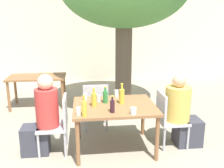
# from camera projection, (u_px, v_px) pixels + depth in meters

# --- Properties ---
(ground_plane) EXTENTS (30.00, 30.00, 0.00)m
(ground_plane) POSITION_uv_depth(u_px,v_px,m) (114.00, 148.00, 3.96)
(ground_plane) COLOR gray
(cafe_building_wall) EXTENTS (10.00, 0.08, 2.80)m
(cafe_building_wall) POSITION_uv_depth(u_px,v_px,m) (97.00, 37.00, 7.89)
(cafe_building_wall) COLOR beige
(cafe_building_wall) RESTS_ON ground_plane
(dining_table_front) EXTENTS (1.24, 0.96, 0.72)m
(dining_table_front) POSITION_uv_depth(u_px,v_px,m) (114.00, 110.00, 3.80)
(dining_table_front) COLOR brown
(dining_table_front) RESTS_ON ground_plane
(dining_table_back) EXTENTS (1.27, 0.71, 0.72)m
(dining_table_back) POSITION_uv_depth(u_px,v_px,m) (37.00, 80.00, 5.67)
(dining_table_back) COLOR brown
(dining_table_back) RESTS_ON ground_plane
(patio_chair_0) EXTENTS (0.44, 0.44, 0.88)m
(patio_chair_0) POSITION_uv_depth(u_px,v_px,m) (58.00, 122.00, 3.74)
(patio_chair_0) COLOR #B2B2B7
(patio_chair_0) RESTS_ON ground_plane
(patio_chair_1) EXTENTS (0.44, 0.44, 0.88)m
(patio_chair_1) POSITION_uv_depth(u_px,v_px,m) (168.00, 117.00, 3.94)
(patio_chair_1) COLOR #B2B2B7
(patio_chair_1) RESTS_ON ground_plane
(patio_chair_2) EXTENTS (0.44, 0.44, 0.88)m
(patio_chair_2) POSITION_uv_depth(u_px,v_px,m) (96.00, 104.00, 4.50)
(patio_chair_2) COLOR #B2B2B7
(patio_chair_2) RESTS_ON ground_plane
(person_seated_0) EXTENTS (0.57, 0.34, 1.22)m
(person_seated_0) POSITION_uv_depth(u_px,v_px,m) (42.00, 119.00, 3.70)
(person_seated_0) COLOR #383842
(person_seated_0) RESTS_ON ground_plane
(person_seated_1) EXTENTS (0.60, 0.40, 1.18)m
(person_seated_1) POSITION_uv_depth(u_px,v_px,m) (182.00, 113.00, 3.95)
(person_seated_1) COLOR #383842
(person_seated_1) RESTS_ON ground_plane
(wine_bottle_0) EXTENTS (0.07, 0.07, 0.24)m
(wine_bottle_0) POSITION_uv_depth(u_px,v_px,m) (112.00, 106.00, 3.46)
(wine_bottle_0) COLOR #331923
(wine_bottle_0) RESTS_ON dining_table_front
(green_bottle_1) EXTENTS (0.08, 0.08, 0.26)m
(green_bottle_1) POSITION_uv_depth(u_px,v_px,m) (105.00, 97.00, 3.85)
(green_bottle_1) COLOR #287A38
(green_bottle_1) RESTS_ON dining_table_front
(oil_cruet_2) EXTENTS (0.08, 0.08, 0.32)m
(oil_cruet_2) POSITION_uv_depth(u_px,v_px,m) (122.00, 96.00, 3.80)
(oil_cruet_2) COLOR gold
(oil_cruet_2) RESTS_ON dining_table_front
(oil_cruet_3) EXTENTS (0.08, 0.08, 0.28)m
(oil_cruet_3) POSITION_uv_depth(u_px,v_px,m) (94.00, 99.00, 3.70)
(oil_cruet_3) COLOR gold
(oil_cruet_3) RESTS_ON dining_table_front
(oil_cruet_4) EXTENTS (0.07, 0.07, 0.29)m
(oil_cruet_4) POSITION_uv_depth(u_px,v_px,m) (84.00, 108.00, 3.32)
(oil_cruet_4) COLOR gold
(oil_cruet_4) RESTS_ON dining_table_front
(drinking_glass_0) EXTENTS (0.08, 0.08, 0.09)m
(drinking_glass_0) POSITION_uv_depth(u_px,v_px,m) (133.00, 111.00, 3.41)
(drinking_glass_0) COLOR white
(drinking_glass_0) RESTS_ON dining_table_front
(drinking_glass_1) EXTENTS (0.07, 0.07, 0.11)m
(drinking_glass_1) POSITION_uv_depth(u_px,v_px,m) (116.00, 93.00, 4.17)
(drinking_glass_1) COLOR silver
(drinking_glass_1) RESTS_ON dining_table_front
(drinking_glass_2) EXTENTS (0.06, 0.06, 0.11)m
(drinking_glass_2) POSITION_uv_depth(u_px,v_px,m) (78.00, 111.00, 3.37)
(drinking_glass_2) COLOR silver
(drinking_glass_2) RESTS_ON dining_table_front
(drinking_glass_3) EXTENTS (0.06, 0.06, 0.11)m
(drinking_glass_3) POSITION_uv_depth(u_px,v_px,m) (99.00, 98.00, 3.92)
(drinking_glass_3) COLOR silver
(drinking_glass_3) RESTS_ON dining_table_front
(drinking_glass_4) EXTENTS (0.07, 0.07, 0.10)m
(drinking_glass_4) POSITION_uv_depth(u_px,v_px,m) (85.00, 97.00, 4.01)
(drinking_glass_4) COLOR silver
(drinking_glass_4) RESTS_ON dining_table_front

